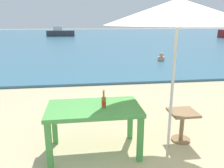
% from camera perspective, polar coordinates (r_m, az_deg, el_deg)
% --- Properties ---
extents(sea_water, '(120.00, 50.00, 0.08)m').
position_cam_1_polar(sea_water, '(32.00, -5.77, 12.15)').
color(sea_water, '#386B84').
rests_on(sea_water, ground_plane).
extents(picnic_table_green, '(1.40, 0.80, 0.76)m').
position_cam_1_polar(picnic_table_green, '(3.43, -4.62, -7.46)').
color(picnic_table_green, '#4C9E47').
rests_on(picnic_table_green, ground_plane).
extents(beer_bottle_amber, '(0.07, 0.07, 0.26)m').
position_cam_1_polar(beer_bottle_amber, '(3.32, -2.12, -4.43)').
color(beer_bottle_amber, brown).
rests_on(beer_bottle_amber, picnic_table_green).
extents(patio_umbrella, '(2.10, 2.10, 2.30)m').
position_cam_1_polar(patio_umbrella, '(3.39, 16.45, 17.16)').
color(patio_umbrella, silver).
rests_on(patio_umbrella, ground_plane).
extents(side_table_wood, '(0.44, 0.44, 0.54)m').
position_cam_1_polar(side_table_wood, '(4.03, 17.43, -9.11)').
color(side_table_wood, olive).
rests_on(side_table_wood, ground_plane).
extents(swimmer_person, '(0.34, 0.34, 0.41)m').
position_cam_1_polar(swimmer_person, '(11.51, 12.41, 6.58)').
color(swimmer_person, tan).
rests_on(swimmer_person, sea_water).
extents(boat_sailboat, '(3.53, 0.96, 1.28)m').
position_cam_1_polar(boat_sailboat, '(30.59, -13.01, 12.62)').
color(boat_sailboat, '#38383F').
rests_on(boat_sailboat, sea_water).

